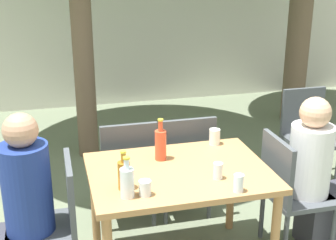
{
  "coord_description": "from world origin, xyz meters",
  "views": [
    {
      "loc": [
        -0.78,
        -2.72,
        2.12
      ],
      "look_at": [
        0.0,
        0.3,
        1.01
      ],
      "focal_mm": 50.0,
      "sensor_mm": 36.0,
      "label": 1
    }
  ],
  "objects_px": {
    "soda_bottle_1": "(161,144)",
    "drinking_glass_0": "(215,137)",
    "patio_chair_2": "(128,166)",
    "amber_bottle_2": "(124,174)",
    "dining_table_front": "(179,183)",
    "drinking_glass_1": "(145,188)",
    "patio_chair_0": "(54,219)",
    "person_seated_1": "(319,182)",
    "patio_chair_4": "(307,130)",
    "water_bottle_0": "(127,182)",
    "patio_chair_3": "(185,159)",
    "drinking_glass_3": "(218,171)",
    "drinking_glass_2": "(239,183)",
    "person_seated_0": "(16,219)",
    "patio_chair_1": "(289,188)"
  },
  "relations": [
    {
      "from": "drinking_glass_1",
      "to": "person_seated_0",
      "type": "bearing_deg",
      "value": 160.02
    },
    {
      "from": "person_seated_1",
      "to": "drinking_glass_2",
      "type": "relative_size",
      "value": 10.71
    },
    {
      "from": "soda_bottle_1",
      "to": "amber_bottle_2",
      "type": "height_order",
      "value": "soda_bottle_1"
    },
    {
      "from": "water_bottle_0",
      "to": "drinking_glass_0",
      "type": "height_order",
      "value": "water_bottle_0"
    },
    {
      "from": "patio_chair_2",
      "to": "drinking_glass_3",
      "type": "bearing_deg",
      "value": 117.43
    },
    {
      "from": "patio_chair_3",
      "to": "person_seated_0",
      "type": "height_order",
      "value": "person_seated_0"
    },
    {
      "from": "patio_chair_0",
      "to": "drinking_glass_2",
      "type": "bearing_deg",
      "value": 70.96
    },
    {
      "from": "patio_chair_1",
      "to": "person_seated_1",
      "type": "bearing_deg",
      "value": -90.0
    },
    {
      "from": "patio_chair_4",
      "to": "water_bottle_0",
      "type": "distance_m",
      "value": 2.38
    },
    {
      "from": "patio_chair_4",
      "to": "person_seated_1",
      "type": "distance_m",
      "value": 1.14
    },
    {
      "from": "dining_table_front",
      "to": "drinking_glass_3",
      "type": "relative_size",
      "value": 11.13
    },
    {
      "from": "patio_chair_2",
      "to": "drinking_glass_2",
      "type": "height_order",
      "value": "patio_chair_2"
    },
    {
      "from": "drinking_glass_1",
      "to": "patio_chair_2",
      "type": "bearing_deg",
      "value": 86.93
    },
    {
      "from": "drinking_glass_0",
      "to": "patio_chair_3",
      "type": "bearing_deg",
      "value": 114.4
    },
    {
      "from": "amber_bottle_2",
      "to": "patio_chair_3",
      "type": "bearing_deg",
      "value": 52.9
    },
    {
      "from": "patio_chair_3",
      "to": "drinking_glass_0",
      "type": "bearing_deg",
      "value": 114.4
    },
    {
      "from": "person_seated_1",
      "to": "drinking_glass_0",
      "type": "xyz_separation_m",
      "value": [
        -0.69,
        0.36,
        0.29
      ]
    },
    {
      "from": "drinking_glass_1",
      "to": "drinking_glass_3",
      "type": "bearing_deg",
      "value": 11.18
    },
    {
      "from": "patio_chair_0",
      "to": "person_seated_1",
      "type": "height_order",
      "value": "person_seated_1"
    },
    {
      "from": "patio_chair_4",
      "to": "soda_bottle_1",
      "type": "xyz_separation_m",
      "value": [
        -1.65,
        -0.83,
        0.36
      ]
    },
    {
      "from": "person_seated_1",
      "to": "amber_bottle_2",
      "type": "height_order",
      "value": "person_seated_1"
    },
    {
      "from": "patio_chair_4",
      "to": "person_seated_0",
      "type": "xyz_separation_m",
      "value": [
        -2.64,
        -1.02,
        0.04
      ]
    },
    {
      "from": "dining_table_front",
      "to": "patio_chair_3",
      "type": "height_order",
      "value": "patio_chair_3"
    },
    {
      "from": "patio_chair_4",
      "to": "person_seated_0",
      "type": "bearing_deg",
      "value": -158.8
    },
    {
      "from": "water_bottle_0",
      "to": "drinking_glass_2",
      "type": "height_order",
      "value": "water_bottle_0"
    },
    {
      "from": "soda_bottle_1",
      "to": "drinking_glass_0",
      "type": "xyz_separation_m",
      "value": [
        0.46,
        0.17,
        -0.06
      ]
    },
    {
      "from": "dining_table_front",
      "to": "patio_chair_3",
      "type": "bearing_deg",
      "value": 70.36
    },
    {
      "from": "drinking_glass_1",
      "to": "person_seated_1",
      "type": "bearing_deg",
      "value": 11.71
    },
    {
      "from": "patio_chair_4",
      "to": "patio_chair_1",
      "type": "bearing_deg",
      "value": -125.8
    },
    {
      "from": "patio_chair_0",
      "to": "drinking_glass_3",
      "type": "xyz_separation_m",
      "value": [
        1.04,
        -0.18,
        0.3
      ]
    },
    {
      "from": "dining_table_front",
      "to": "water_bottle_0",
      "type": "bearing_deg",
      "value": -145.09
    },
    {
      "from": "dining_table_front",
      "to": "person_seated_1",
      "type": "xyz_separation_m",
      "value": [
        1.07,
        -0.0,
        -0.14
      ]
    },
    {
      "from": "patio_chair_3",
      "to": "soda_bottle_1",
      "type": "distance_m",
      "value": 0.68
    },
    {
      "from": "person_seated_0",
      "to": "soda_bottle_1",
      "type": "bearing_deg",
      "value": 101.19
    },
    {
      "from": "dining_table_front",
      "to": "drinking_glass_1",
      "type": "height_order",
      "value": "drinking_glass_1"
    },
    {
      "from": "patio_chair_1",
      "to": "amber_bottle_2",
      "type": "height_order",
      "value": "amber_bottle_2"
    },
    {
      "from": "patio_chair_1",
      "to": "amber_bottle_2",
      "type": "relative_size",
      "value": 3.62
    },
    {
      "from": "drinking_glass_3",
      "to": "patio_chair_2",
      "type": "bearing_deg",
      "value": 117.43
    },
    {
      "from": "dining_table_front",
      "to": "drinking_glass_1",
      "type": "bearing_deg",
      "value": -135.87
    },
    {
      "from": "person_seated_1",
      "to": "amber_bottle_2",
      "type": "xyz_separation_m",
      "value": [
        -1.47,
        -0.17,
        0.33
      ]
    },
    {
      "from": "water_bottle_0",
      "to": "amber_bottle_2",
      "type": "xyz_separation_m",
      "value": [
        -0.0,
        0.11,
        -0.0
      ]
    },
    {
      "from": "patio_chair_0",
      "to": "patio_chair_4",
      "type": "distance_m",
      "value": 2.61
    },
    {
      "from": "drinking_glass_0",
      "to": "drinking_glass_1",
      "type": "bearing_deg",
      "value": -136.03
    },
    {
      "from": "patio_chair_2",
      "to": "amber_bottle_2",
      "type": "distance_m",
      "value": 0.92
    },
    {
      "from": "patio_chair_2",
      "to": "drinking_glass_2",
      "type": "relative_size",
      "value": 8.16
    },
    {
      "from": "patio_chair_0",
      "to": "soda_bottle_1",
      "type": "height_order",
      "value": "soda_bottle_1"
    },
    {
      "from": "patio_chair_2",
      "to": "water_bottle_0",
      "type": "relative_size",
      "value": 3.53
    },
    {
      "from": "soda_bottle_1",
      "to": "drinking_glass_0",
      "type": "distance_m",
      "value": 0.49
    },
    {
      "from": "patio_chair_1",
      "to": "person_seated_0",
      "type": "bearing_deg",
      "value": 90.0
    },
    {
      "from": "person_seated_0",
      "to": "soda_bottle_1",
      "type": "height_order",
      "value": "person_seated_0"
    }
  ]
}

